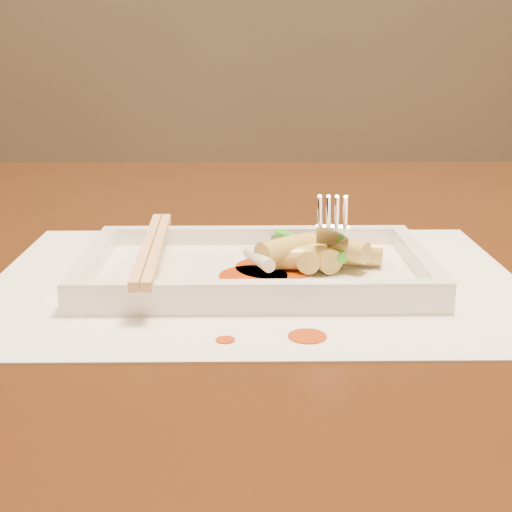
{
  "coord_description": "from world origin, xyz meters",
  "views": [
    {
      "loc": [
        0.0,
        -0.66,
        0.92
      ],
      "look_at": [
        0.01,
        -0.14,
        0.77
      ],
      "focal_mm": 50.0,
      "sensor_mm": 36.0,
      "label": 1
    }
  ],
  "objects_px": {
    "table": "(245,334)",
    "fork": "(348,168)",
    "chopstick_a": "(147,247)",
    "placemat": "(256,279)",
    "plate_base": "(256,274)"
  },
  "relations": [
    {
      "from": "table",
      "to": "fork",
      "type": "height_order",
      "value": "fork"
    },
    {
      "from": "table",
      "to": "chopstick_a",
      "type": "distance_m",
      "value": 0.2
    },
    {
      "from": "chopstick_a",
      "to": "fork",
      "type": "xyz_separation_m",
      "value": [
        0.15,
        0.02,
        0.06
      ]
    },
    {
      "from": "table",
      "to": "placemat",
      "type": "relative_size",
      "value": 3.5
    },
    {
      "from": "placemat",
      "to": "table",
      "type": "bearing_deg",
      "value": 93.99
    },
    {
      "from": "table",
      "to": "fork",
      "type": "relative_size",
      "value": 10.0
    },
    {
      "from": "chopstick_a",
      "to": "fork",
      "type": "distance_m",
      "value": 0.16
    },
    {
      "from": "placemat",
      "to": "plate_base",
      "type": "distance_m",
      "value": 0.0
    },
    {
      "from": "chopstick_a",
      "to": "plate_base",
      "type": "bearing_deg",
      "value": 0.0
    },
    {
      "from": "table",
      "to": "placemat",
      "type": "xyz_separation_m",
      "value": [
        0.01,
        -0.14,
        0.1
      ]
    },
    {
      "from": "table",
      "to": "placemat",
      "type": "distance_m",
      "value": 0.17
    },
    {
      "from": "fork",
      "to": "placemat",
      "type": "bearing_deg",
      "value": -165.58
    },
    {
      "from": "plate_base",
      "to": "chopstick_a",
      "type": "bearing_deg",
      "value": 180.0
    },
    {
      "from": "placemat",
      "to": "chopstick_a",
      "type": "height_order",
      "value": "chopstick_a"
    },
    {
      "from": "placemat",
      "to": "fork",
      "type": "relative_size",
      "value": 2.86
    }
  ]
}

